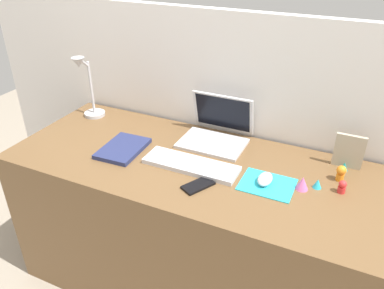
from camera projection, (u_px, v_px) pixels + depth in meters
name	position (u px, v px, depth m)	size (l,w,h in m)	color
ground_plane	(190.00, 280.00, 2.03)	(6.00, 6.00, 0.00)	gray
back_wall	(220.00, 140.00, 2.00)	(2.82, 0.05, 1.32)	silver
desk	(190.00, 227.00, 1.85)	(1.62, 0.67, 0.74)	brown
laptop	(217.00, 129.00, 1.82)	(0.30, 0.26, 0.21)	silver
keyboard	(191.00, 165.00, 1.63)	(0.41, 0.13, 0.02)	silver
mousepad	(267.00, 184.00, 1.52)	(0.21, 0.17, 0.00)	#28B7CC
mouse	(265.00, 179.00, 1.52)	(0.06, 0.10, 0.03)	silver
cell_phone	(198.00, 185.00, 1.51)	(0.06, 0.13, 0.01)	black
desk_lamp	(88.00, 89.00, 1.98)	(0.11, 0.15, 0.34)	#B7B7BC
notebook_pad	(123.00, 148.00, 1.75)	(0.17, 0.24, 0.02)	navy
picture_frame	(349.00, 151.00, 1.60)	(0.12, 0.02, 0.15)	#B2A58C
toy_figurine_cyan	(317.00, 184.00, 1.49)	(0.03, 0.03, 0.04)	#28B7CC
toy_figurine_orange	(341.00, 173.00, 1.53)	(0.04, 0.04, 0.07)	orange
toy_figurine_teal	(344.00, 166.00, 1.60)	(0.03, 0.03, 0.04)	teal
toy_figurine_pink	(302.00, 183.00, 1.48)	(0.05, 0.05, 0.05)	pink
toy_figurine_red	(342.00, 187.00, 1.46)	(0.03, 0.03, 0.05)	red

